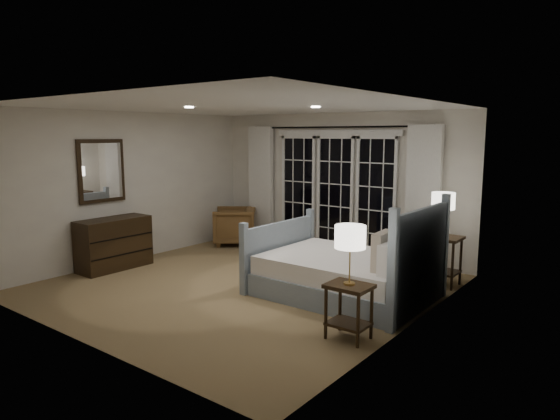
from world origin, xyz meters
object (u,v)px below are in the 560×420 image
Objects in this scene: dresser at (114,244)px; nightstand_right at (441,252)px; lamp_left at (350,237)px; nightstand_left at (349,303)px; lamp_right at (443,201)px; bed at (347,273)px; armchair at (235,226)px.

nightstand_right is at bearing 27.52° from dresser.
nightstand_left is at bearing -165.96° from lamp_left.
nightstand_left is at bearing -2.05° from dresser.
lamp_right is at bearing 88.25° from lamp_left.
lamp_right reaches higher than nightstand_right.
bed is 3.80m from dresser.
nightstand_right is 5.00m from dresser.
dresser is (-4.43, -2.31, -0.06)m from nightstand_right.
nightstand_left is 0.51× the size of dresser.
dresser reaches higher than nightstand_right.
nightstand_right is at bearing 88.25° from lamp_left.
armchair is (-3.34, 1.44, 0.04)m from bed.
bed is 1.59m from lamp_left.
lamp_left is at bearing -91.75° from nightstand_right.
lamp_left is 4.41m from dresser.
bed reaches higher than dresser.
nightstand_left is 4.36m from dresser.
bed is at bearing 16.08° from dresser.
armchair is at bearing 82.88° from dresser.
lamp_left is (0.71, -1.21, 0.76)m from bed.
nightstand_right is 4.13m from armchair.
dresser is at bearing 177.95° from nightstand_left.
nightstand_left is 2.47m from nightstand_right.
lamp_right is 4.21m from armchair.
bed is 3.52× the size of lamp_right.
bed is 3.63m from armchair.
dresser is at bearing -163.92° from bed.
armchair is at bearing 146.85° from nightstand_left.
lamp_left reaches higher than nightstand_left.
dresser reaches higher than armchair.
nightstand_right is 2.54m from lamp_left.
nightstand_right is at bearing 88.25° from nightstand_left.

